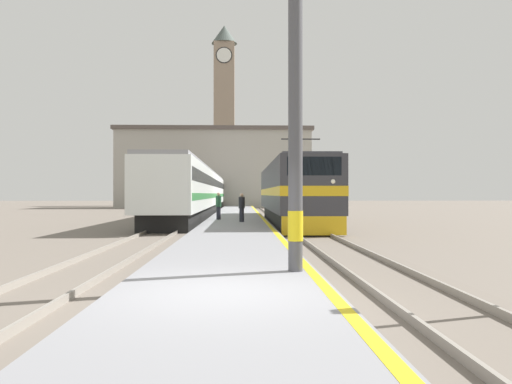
{
  "coord_description": "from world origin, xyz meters",
  "views": [
    {
      "loc": [
        0.27,
        -7.9,
        1.84
      ],
      "look_at": [
        1.26,
        24.68,
        1.97
      ],
      "focal_mm": 35.0,
      "sensor_mm": 36.0,
      "label": 1
    }
  ],
  "objects": [
    {
      "name": "station_building",
      "position": [
        -3.32,
        60.35,
        5.38
      ],
      "size": [
        26.23,
        8.06,
        10.72
      ],
      "color": "#A8A399",
      "rests_on": "ground"
    },
    {
      "name": "clock_tower",
      "position": [
        -2.45,
        74.18,
        15.56
      ],
      "size": [
        4.19,
        4.19,
        29.64
      ],
      "color": "gray",
      "rests_on": "ground"
    },
    {
      "name": "rail_track_near",
      "position": [
        3.38,
        25.0,
        0.03
      ],
      "size": [
        2.83,
        140.0,
        0.16
      ],
      "color": "#70665B",
      "rests_on": "ground"
    },
    {
      "name": "ground_plane",
      "position": [
        0.0,
        30.0,
        0.0
      ],
      "size": [
        200.0,
        200.0,
        0.0
      ],
      "primitive_type": "plane",
      "color": "#70665B"
    },
    {
      "name": "locomotive_train",
      "position": [
        3.38,
        22.68,
        1.92
      ],
      "size": [
        2.92,
        19.42,
        4.72
      ],
      "color": "black",
      "rests_on": "ground"
    },
    {
      "name": "passenger_train",
      "position": [
        -3.38,
        39.3,
        2.05
      ],
      "size": [
        2.92,
        50.38,
        3.8
      ],
      "color": "black",
      "rests_on": "ground"
    },
    {
      "name": "rail_track_far",
      "position": [
        -3.38,
        25.0,
        0.03
      ],
      "size": [
        2.83,
        140.0,
        0.16
      ],
      "color": "#70665B",
      "rests_on": "ground"
    },
    {
      "name": "catenary_mast",
      "position": [
        1.42,
        2.0,
        4.48
      ],
      "size": [
        2.32,
        0.31,
        8.49
      ],
      "color": "#4C4C51",
      "rests_on": "platform"
    },
    {
      "name": "platform",
      "position": [
        0.0,
        25.0,
        0.15
      ],
      "size": [
        3.63,
        140.0,
        0.31
      ],
      "color": "gray",
      "rests_on": "ground"
    },
    {
      "name": "second_waiting_passenger",
      "position": [
        -1.07,
        22.21,
        1.16
      ],
      "size": [
        0.34,
        0.34,
        1.63
      ],
      "color": "#23232D",
      "rests_on": "platform"
    },
    {
      "name": "person_on_platform",
      "position": [
        0.32,
        19.58,
        1.13
      ],
      "size": [
        0.34,
        0.34,
        1.58
      ],
      "color": "#23232D",
      "rests_on": "platform"
    }
  ]
}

